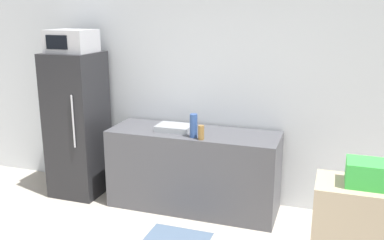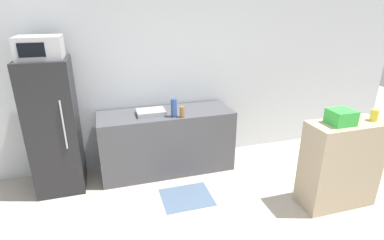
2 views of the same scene
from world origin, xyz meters
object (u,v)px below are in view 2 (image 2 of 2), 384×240
(bottle_short, at_px, (182,112))
(basket, at_px, (341,117))
(bottle_tall, at_px, (174,108))
(refrigerator, at_px, (54,127))
(microwave, at_px, (40,47))
(jar, at_px, (374,115))

(bottle_short, bearing_deg, basket, -37.13)
(bottle_tall, height_order, basket, basket)
(refrigerator, xyz_separation_m, microwave, (-0.00, -0.00, 0.96))
(bottle_short, distance_m, jar, 2.23)
(basket, bearing_deg, jar, -2.50)
(microwave, height_order, bottle_tall, microwave)
(bottle_short, xyz_separation_m, jar, (1.91, -1.14, 0.16))
(bottle_short, bearing_deg, jar, -30.75)
(bottle_tall, bearing_deg, bottle_short, -28.08)
(microwave, relative_size, jar, 3.75)
(microwave, height_order, basket, microwave)
(refrigerator, height_order, bottle_short, refrigerator)
(bottle_tall, distance_m, jar, 2.33)
(microwave, distance_m, bottle_short, 1.81)
(refrigerator, relative_size, microwave, 3.49)
(bottle_tall, relative_size, bottle_short, 1.66)
(bottle_tall, bearing_deg, refrigerator, 173.85)
(refrigerator, relative_size, bottle_short, 11.42)
(refrigerator, xyz_separation_m, jar, (3.49, -1.35, 0.27))
(jar, bearing_deg, microwave, 158.91)
(microwave, height_order, jar, microwave)
(bottle_short, height_order, basket, basket)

